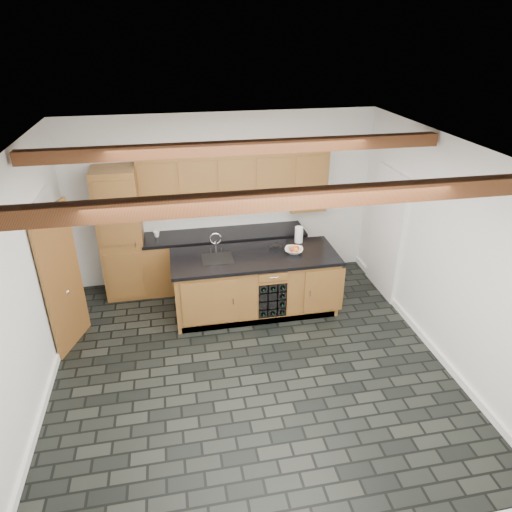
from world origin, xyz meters
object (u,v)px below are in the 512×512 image
(fruit_bowl, at_px, (294,250))
(paper_towel, at_px, (299,235))
(island, at_px, (255,283))
(kitchen_scale, at_px, (276,247))

(fruit_bowl, distance_m, paper_towel, 0.39)
(fruit_bowl, relative_size, paper_towel, 1.07)
(island, relative_size, fruit_bowl, 9.15)
(kitchen_scale, height_order, fruit_bowl, fruit_bowl)
(island, xyz_separation_m, paper_towel, (0.76, 0.35, 0.59))
(island, relative_size, kitchen_scale, 12.26)
(paper_towel, bearing_deg, island, -155.43)
(paper_towel, bearing_deg, fruit_bowl, -116.32)
(kitchen_scale, relative_size, paper_towel, 0.80)
(kitchen_scale, relative_size, fruit_bowl, 0.75)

